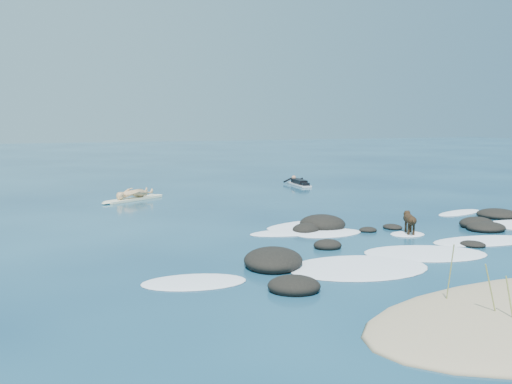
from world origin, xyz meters
name	(u,v)px	position (x,y,z in m)	size (l,w,h in m)	color
ground	(346,233)	(0.00, 0.00, 0.00)	(160.00, 160.00, 0.00)	#0A2642
reef_rocks	(433,235)	(1.96, -1.75, 0.11)	(12.45, 7.53, 0.60)	black
breaking_foam	(397,241)	(0.72, -1.65, 0.01)	(15.16, 7.92, 0.12)	white
standing_surfer_rig	(133,182)	(-4.81, 9.98, 0.79)	(3.15, 2.17, 2.01)	#F9F4C7
paddling_surfer_rig	(299,183)	(4.58, 12.40, 0.16)	(1.19, 2.67, 0.46)	silver
dog	(409,219)	(1.65, -1.01, 0.49)	(0.61, 1.08, 0.73)	black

